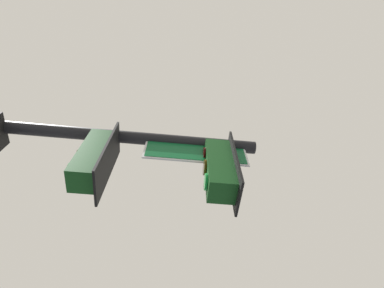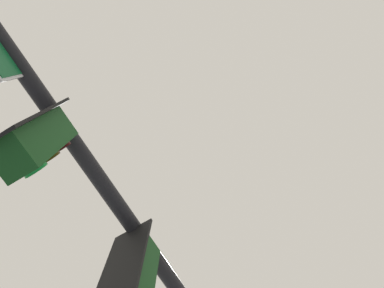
% 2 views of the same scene
% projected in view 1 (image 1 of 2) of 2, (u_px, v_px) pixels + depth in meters
% --- Properties ---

